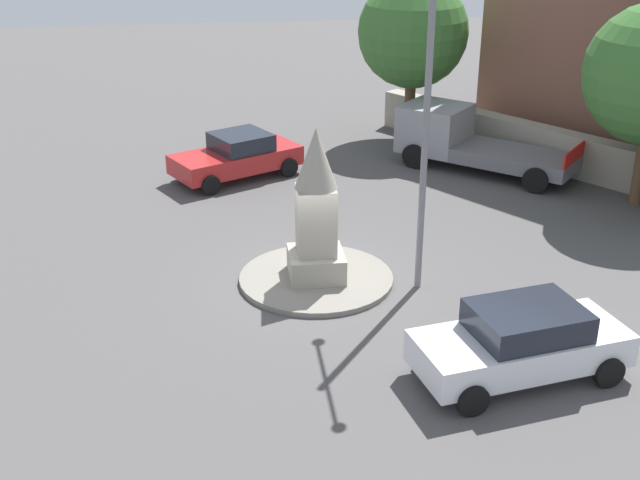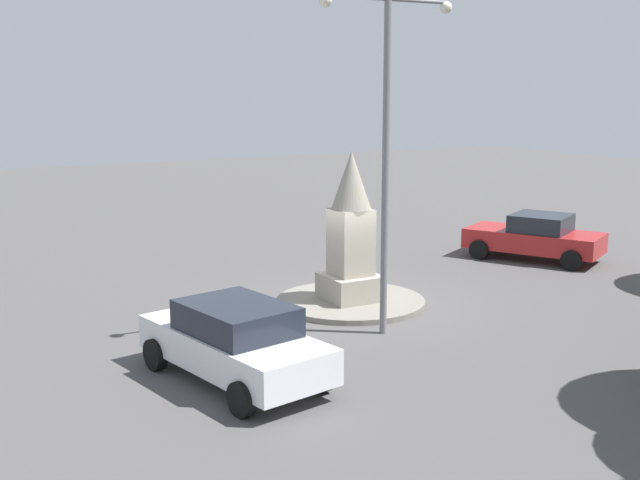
{
  "view_description": "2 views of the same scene",
  "coord_description": "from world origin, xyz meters",
  "px_view_note": "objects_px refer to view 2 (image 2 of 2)",
  "views": [
    {
      "loc": [
        -18.41,
        2.22,
        9.38
      ],
      "look_at": [
        -0.79,
        0.0,
        1.48
      ],
      "focal_mm": 46.24,
      "sensor_mm": 36.0,
      "label": 1
    },
    {
      "loc": [
        -10.43,
        -17.14,
        5.63
      ],
      "look_at": [
        -0.57,
        0.61,
        1.65
      ],
      "focal_mm": 44.78,
      "sensor_mm": 36.0,
      "label": 2
    }
  ],
  "objects_px": {
    "monument": "(351,232)",
    "car_red_approaching": "(535,237)",
    "car_white_far_side": "(235,341)",
    "streetlamp": "(386,127)"
  },
  "relations": [
    {
      "from": "car_red_approaching",
      "to": "car_white_far_side",
      "type": "bearing_deg",
      "value": -157.61
    },
    {
      "from": "car_red_approaching",
      "to": "car_white_far_side",
      "type": "relative_size",
      "value": 1.01
    },
    {
      "from": "monument",
      "to": "car_red_approaching",
      "type": "relative_size",
      "value": 0.83
    },
    {
      "from": "monument",
      "to": "car_red_approaching",
      "type": "height_order",
      "value": "monument"
    },
    {
      "from": "monument",
      "to": "car_red_approaching",
      "type": "distance_m",
      "value": 8.29
    },
    {
      "from": "monument",
      "to": "car_red_approaching",
      "type": "xyz_separation_m",
      "value": [
        8.04,
        1.68,
        -1.14
      ]
    },
    {
      "from": "monument",
      "to": "car_red_approaching",
      "type": "bearing_deg",
      "value": 11.84
    },
    {
      "from": "streetlamp",
      "to": "monument",
      "type": "bearing_deg",
      "value": 75.98
    },
    {
      "from": "streetlamp",
      "to": "car_red_approaching",
      "type": "bearing_deg",
      "value": 25.61
    },
    {
      "from": "monument",
      "to": "car_white_far_side",
      "type": "bearing_deg",
      "value": -143.01
    }
  ]
}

